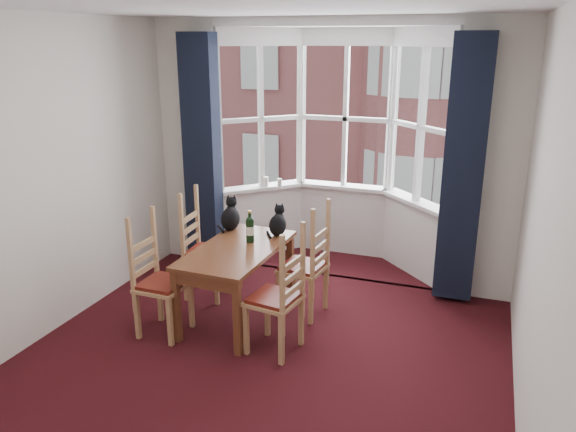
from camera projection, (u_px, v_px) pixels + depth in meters
The scene contains 21 objects.
floor at pixel (245, 380), 4.44m from camera, with size 4.50×4.50×0.00m, color black.
ceiling at pixel (235, 3), 3.59m from camera, with size 4.50×4.50×0.00m, color white.
wall_left at pixel (21, 187), 4.66m from camera, with size 4.50×4.50×0.00m, color silver.
wall_right at pixel (544, 245), 3.37m from camera, with size 4.50×4.50×0.00m, color silver.
wall_back_pier_left at pixel (192, 144), 6.56m from camera, with size 0.70×0.12×2.80m, color silver.
wall_back_pier_right at pixel (489, 165), 5.50m from camera, with size 0.70×0.12×2.80m, color silver.
bay_window at pixel (339, 145), 6.48m from camera, with size 2.76×0.94×2.80m.
curtain_left at pixel (202, 152), 6.34m from camera, with size 0.38×0.22×2.60m, color black.
curtain_right at pixel (463, 172), 5.42m from camera, with size 0.38×0.22×2.60m, color black.
dining_table at pixel (237, 257), 5.25m from camera, with size 0.74×1.32×0.72m.
chair_left_near at pixel (154, 284), 5.05m from camera, with size 0.41×0.43×0.92m.
chair_left_far at pixel (199, 252), 5.80m from camera, with size 0.42×0.44×0.92m.
chair_right_near at pixel (283, 302), 4.70m from camera, with size 0.46×0.47×0.92m.
chair_right_far at pixel (311, 270), 5.36m from camera, with size 0.44×0.46×0.92m.
cat_left at pixel (231, 217), 5.69m from camera, with size 0.24×0.29×0.35m.
cat_right at pixel (278, 223), 5.53m from camera, with size 0.19×0.25×0.32m.
wine_bottle at pixel (250, 228), 5.33m from camera, with size 0.08×0.08×0.31m.
candle_tall at pixel (266, 182), 6.76m from camera, with size 0.06×0.06×0.12m, color white.
candle_short at pixel (280, 183), 6.74m from camera, with size 0.06×0.06×0.11m, color white.
street at pixel (457, 181), 35.17m from camera, with size 80.00×80.00×0.00m, color #333335.
tenement_building at pixel (438, 73), 16.51m from camera, with size 18.40×7.80×15.20m.
Camera 1 is at (1.62, -3.49, 2.59)m, focal length 35.00 mm.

